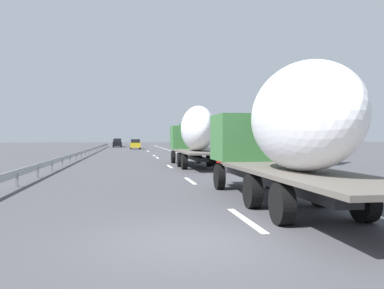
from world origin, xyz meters
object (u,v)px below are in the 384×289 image
at_px(car_yellow_coupe, 135,144).
at_px(car_blue_sedan, 118,142).
at_px(truck_trailing, 284,129).
at_px(truck_lead, 195,133).
at_px(car_black_suv, 117,143).
at_px(road_sign, 195,138).

height_order(car_yellow_coupe, car_blue_sedan, car_blue_sedan).
relative_size(truck_trailing, car_yellow_coupe, 2.84).
bearing_deg(truck_lead, car_black_suv, 6.76).
distance_m(truck_lead, car_black_suv, 60.78).
relative_size(truck_trailing, car_blue_sedan, 2.82).
distance_m(truck_lead, car_blue_sedan, 70.18).
relative_size(car_black_suv, car_blue_sedan, 1.05).
relative_size(car_yellow_coupe, car_blue_sedan, 0.99).
bearing_deg(truck_trailing, car_blue_sedan, 4.77).
xyz_separation_m(truck_lead, truck_trailing, (-17.37, -0.00, -0.05)).
bearing_deg(truck_trailing, truck_lead, 0.00).
distance_m(truck_trailing, car_black_suv, 78.05).
height_order(truck_lead, car_black_suv, truck_lead).
bearing_deg(car_black_suv, car_yellow_coupe, -166.10).
height_order(truck_lead, car_yellow_coupe, truck_lead).
height_order(car_black_suv, car_blue_sedan, car_blue_sedan).
bearing_deg(road_sign, car_yellow_coupe, 13.84).
relative_size(car_yellow_coupe, road_sign, 1.52).
distance_m(car_yellow_coupe, car_blue_sedan, 24.37).
bearing_deg(truck_lead, truck_trailing, -180.00).
distance_m(truck_trailing, car_yellow_coupe, 63.19).
height_order(car_yellow_coupe, road_sign, road_sign).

